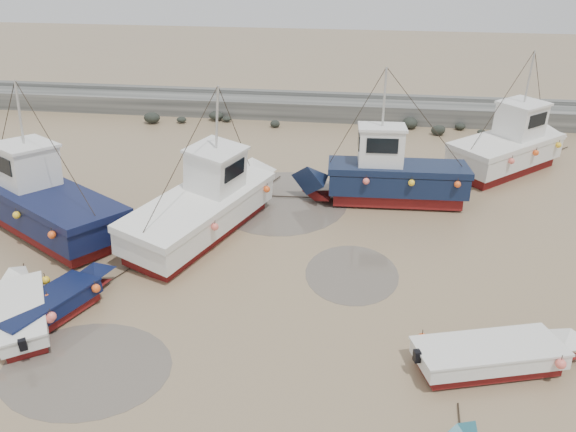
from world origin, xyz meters
name	(u,v)px	position (x,y,z in m)	size (l,w,h in m)	color
ground	(215,306)	(0.00, 0.00, 0.00)	(120.00, 120.00, 0.00)	#8B7352
seawall	(294,108)	(0.05, 21.99, 0.63)	(60.00, 4.92, 1.50)	slate
puddle_a	(86,368)	(-3.05, -3.47, 0.00)	(5.11, 5.11, 0.01)	#5B5248
puddle_b	(352,273)	(4.60, 2.70, 0.00)	(3.52, 3.52, 0.01)	#5B5248
puddle_c	(79,220)	(-7.63, 5.46, 0.00)	(3.74, 3.74, 0.01)	#5B5248
puddle_d	(281,201)	(1.06, 8.64, 0.00)	(6.36, 6.36, 0.01)	#5B5248
dinghy_0	(23,306)	(-6.06, -1.54, 0.55)	(3.78, 5.51, 1.43)	maroon
dinghy_1	(57,301)	(-5.10, -1.10, 0.55)	(3.13, 5.51, 1.43)	maroon
dinghy_3	(501,354)	(9.06, -1.85, 0.54)	(6.55, 2.98, 1.43)	maroon
cabin_boat_0	(35,200)	(-9.01, 4.69, 1.30)	(10.50, 7.32, 6.22)	maroon
cabin_boat_1	(207,201)	(-1.66, 5.45, 1.31)	(5.61, 10.64, 6.22)	maroon
cabin_boat_2	(384,175)	(5.84, 9.21, 1.36)	(9.56, 2.96, 6.22)	maroon
cabin_boat_3	(513,145)	(12.67, 14.21, 1.36)	(7.96, 7.41, 6.22)	maroon
person	(190,208)	(-3.07, 7.34, 0.00)	(0.64, 0.42, 1.74)	#1D1E3C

